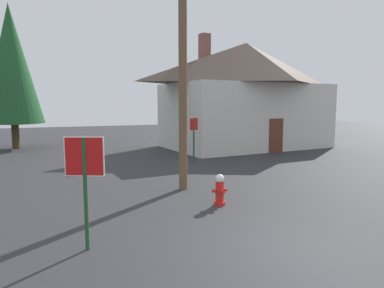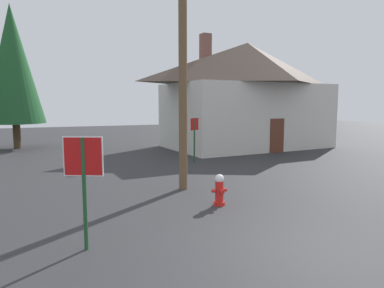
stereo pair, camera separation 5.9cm
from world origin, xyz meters
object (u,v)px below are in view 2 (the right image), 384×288
stop_sign_near (84,169)px  utility_pole (183,35)px  stop_sign_far (194,131)px  house (247,94)px  fire_hydrant (219,190)px  pine_tree_tall_left (13,64)px

stop_sign_near → utility_pole: utility_pole is taller
stop_sign_far → house: 7.13m
stop_sign_near → stop_sign_far: 10.62m
fire_hydrant → pine_tree_tall_left: bearing=112.5°
fire_hydrant → pine_tree_tall_left: pine_tree_tall_left is taller
fire_hydrant → utility_pole: 5.12m
house → stop_sign_far: bearing=-142.0°
fire_hydrant → house: house is taller
stop_sign_far → pine_tree_tall_left: bearing=134.5°
stop_sign_near → pine_tree_tall_left: bearing=99.0°
fire_hydrant → utility_pole: size_ratio=0.09×
stop_sign_near → pine_tree_tall_left: pine_tree_tall_left is taller
fire_hydrant → utility_pole: bearing=98.2°
stop_sign_near → pine_tree_tall_left: 18.26m
house → pine_tree_tall_left: 14.92m
utility_pole → stop_sign_far: (2.40, 4.96, -3.54)m
house → stop_sign_near: bearing=-130.8°
fire_hydrant → house: size_ratio=0.08×
pine_tree_tall_left → house: bearing=-18.1°
fire_hydrant → stop_sign_far: bearing=73.6°
utility_pole → stop_sign_far: size_ratio=4.48×
stop_sign_near → house: bearing=49.2°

